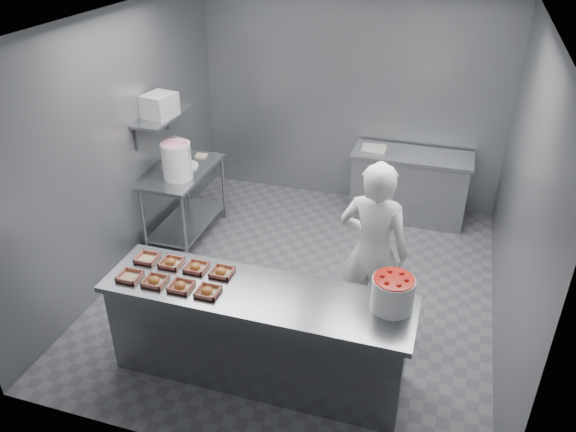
{
  "coord_description": "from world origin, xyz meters",
  "views": [
    {
      "loc": [
        1.35,
        -4.78,
        3.7
      ],
      "look_at": [
        -0.09,
        -0.2,
        0.97
      ],
      "focal_mm": 35.0,
      "sensor_mm": 36.0,
      "label": 1
    }
  ],
  "objects_px": {
    "service_counter": "(258,333)",
    "tray_2": "(181,286)",
    "tray_5": "(171,262)",
    "glaze_bucket": "(177,160)",
    "tray_0": "(130,276)",
    "back_counter": "(409,186)",
    "tray_7": "(222,272)",
    "tray_1": "(155,281)",
    "appliance": "(160,105)",
    "tray_3": "(208,291)",
    "tray_4": "(147,258)",
    "worker": "(373,251)",
    "tray_6": "(196,267)",
    "strawberry_tub": "(393,292)",
    "prep_table": "(185,193)"
  },
  "relations": [
    {
      "from": "back_counter",
      "to": "tray_3",
      "type": "xyz_separation_m",
      "value": [
        -1.27,
        -3.39,
        0.47
      ]
    },
    {
      "from": "tray_2",
      "to": "tray_6",
      "type": "distance_m",
      "value": 0.29
    },
    {
      "from": "service_counter",
      "to": "glaze_bucket",
      "type": "bearing_deg",
      "value": 132.41
    },
    {
      "from": "glaze_bucket",
      "to": "appliance",
      "type": "bearing_deg",
      "value": 147.16
    },
    {
      "from": "tray_4",
      "to": "tray_6",
      "type": "distance_m",
      "value": 0.48
    },
    {
      "from": "tray_0",
      "to": "service_counter",
      "type": "bearing_deg",
      "value": 7.51
    },
    {
      "from": "tray_3",
      "to": "glaze_bucket",
      "type": "height_order",
      "value": "glaze_bucket"
    },
    {
      "from": "tray_7",
      "to": "tray_2",
      "type": "bearing_deg",
      "value": -129.96
    },
    {
      "from": "tray_2",
      "to": "tray_4",
      "type": "bearing_deg",
      "value": 149.02
    },
    {
      "from": "tray_2",
      "to": "tray_4",
      "type": "relative_size",
      "value": 1.0
    },
    {
      "from": "tray_0",
      "to": "tray_2",
      "type": "bearing_deg",
      "value": -0.0
    },
    {
      "from": "tray_1",
      "to": "tray_3",
      "type": "relative_size",
      "value": 1.0
    },
    {
      "from": "tray_1",
      "to": "glaze_bucket",
      "type": "xyz_separation_m",
      "value": [
        -0.75,
        1.89,
        0.2
      ]
    },
    {
      "from": "tray_0",
      "to": "tray_2",
      "type": "xyz_separation_m",
      "value": [
        0.48,
        -0.0,
        0.0
      ]
    },
    {
      "from": "tray_6",
      "to": "tray_5",
      "type": "bearing_deg",
      "value": 180.0
    },
    {
      "from": "tray_1",
      "to": "tray_5",
      "type": "bearing_deg",
      "value": 90.0
    },
    {
      "from": "tray_5",
      "to": "glaze_bucket",
      "type": "height_order",
      "value": "glaze_bucket"
    },
    {
      "from": "worker",
      "to": "glaze_bucket",
      "type": "relative_size",
      "value": 3.47
    },
    {
      "from": "service_counter",
      "to": "tray_2",
      "type": "height_order",
      "value": "tray_2"
    },
    {
      "from": "tray_4",
      "to": "worker",
      "type": "distance_m",
      "value": 2.04
    },
    {
      "from": "glaze_bucket",
      "to": "prep_table",
      "type": "bearing_deg",
      "value": 104.59
    },
    {
      "from": "worker",
      "to": "strawberry_tub",
      "type": "relative_size",
      "value": 5.32
    },
    {
      "from": "worker",
      "to": "strawberry_tub",
      "type": "distance_m",
      "value": 0.83
    },
    {
      "from": "prep_table",
      "to": "tray_4",
      "type": "distance_m",
      "value": 1.92
    },
    {
      "from": "prep_table",
      "to": "tray_6",
      "type": "height_order",
      "value": "tray_6"
    },
    {
      "from": "tray_0",
      "to": "glaze_bucket",
      "type": "height_order",
      "value": "glaze_bucket"
    },
    {
      "from": "back_counter",
      "to": "appliance",
      "type": "xyz_separation_m",
      "value": [
        -2.72,
        -1.36,
        1.24
      ]
    },
    {
      "from": "prep_table",
      "to": "appliance",
      "type": "bearing_deg",
      "value": -161.29
    },
    {
      "from": "back_counter",
      "to": "tray_0",
      "type": "xyz_separation_m",
      "value": [
        -1.99,
        -3.39,
        0.47
      ]
    },
    {
      "from": "back_counter",
      "to": "tray_7",
      "type": "relative_size",
      "value": 8.01
    },
    {
      "from": "back_counter",
      "to": "appliance",
      "type": "relative_size",
      "value": 4.39
    },
    {
      "from": "tray_5",
      "to": "glaze_bucket",
      "type": "relative_size",
      "value": 0.36
    },
    {
      "from": "tray_0",
      "to": "glaze_bucket",
      "type": "distance_m",
      "value": 1.97
    },
    {
      "from": "tray_1",
      "to": "tray_3",
      "type": "height_order",
      "value": "same"
    },
    {
      "from": "tray_2",
      "to": "tray_4",
      "type": "xyz_separation_m",
      "value": [
        -0.48,
        0.29,
        -0.0
      ]
    },
    {
      "from": "tray_7",
      "to": "strawberry_tub",
      "type": "bearing_deg",
      "value": -0.67
    },
    {
      "from": "tray_6",
      "to": "worker",
      "type": "distance_m",
      "value": 1.6
    },
    {
      "from": "tray_0",
      "to": "appliance",
      "type": "relative_size",
      "value": 0.55
    },
    {
      "from": "service_counter",
      "to": "back_counter",
      "type": "distance_m",
      "value": 3.37
    },
    {
      "from": "back_counter",
      "to": "tray_7",
      "type": "xyz_separation_m",
      "value": [
        -1.27,
        -3.11,
        0.47
      ]
    },
    {
      "from": "tray_4",
      "to": "back_counter",
      "type": "bearing_deg",
      "value": 57.41
    },
    {
      "from": "strawberry_tub",
      "to": "tray_6",
      "type": "bearing_deg",
      "value": 179.42
    },
    {
      "from": "tray_1",
      "to": "appliance",
      "type": "xyz_separation_m",
      "value": [
        -0.97,
        2.04,
        0.77
      ]
    },
    {
      "from": "tray_7",
      "to": "strawberry_tub",
      "type": "height_order",
      "value": "strawberry_tub"
    },
    {
      "from": "tray_7",
      "to": "strawberry_tub",
      "type": "relative_size",
      "value": 0.56
    },
    {
      "from": "worker",
      "to": "strawberry_tub",
      "type": "xyz_separation_m",
      "value": [
        0.27,
        -0.77,
        0.16
      ]
    },
    {
      "from": "tray_5",
      "to": "tray_4",
      "type": "bearing_deg",
      "value": 180.0
    },
    {
      "from": "tray_4",
      "to": "appliance",
      "type": "xyz_separation_m",
      "value": [
        -0.73,
        1.75,
        0.77
      ]
    },
    {
      "from": "tray_2",
      "to": "tray_5",
      "type": "distance_m",
      "value": 0.37
    },
    {
      "from": "prep_table",
      "to": "tray_6",
      "type": "bearing_deg",
      "value": -60.05
    }
  ]
}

